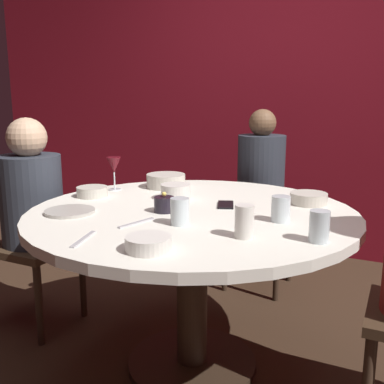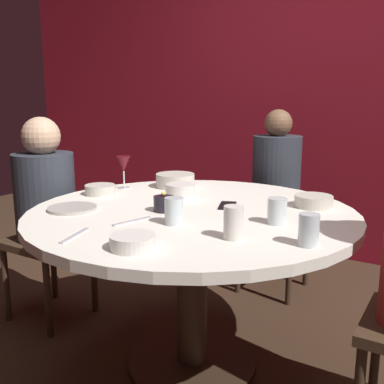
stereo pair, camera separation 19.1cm
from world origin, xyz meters
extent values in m
plane|color=#382619|center=(0.00, 0.00, 0.00)|extent=(8.00, 8.00, 0.00)
cube|color=maroon|center=(0.00, 1.87, 1.30)|extent=(6.00, 0.10, 2.60)
cylinder|color=silver|center=(0.00, 0.00, 0.74)|extent=(1.43, 1.43, 0.04)
cylinder|color=#332319|center=(0.00, 0.00, 0.36)|extent=(0.14, 0.14, 0.72)
cylinder|color=#2D2116|center=(0.00, 0.00, 0.01)|extent=(0.60, 0.60, 0.03)
cube|color=#3F2D1E|center=(-0.94, 0.00, 0.45)|extent=(0.40, 0.40, 0.04)
cylinder|color=#2D333D|center=(-0.94, 0.00, 0.71)|extent=(0.33, 0.33, 0.47)
sphere|color=tan|center=(-0.94, 0.00, 1.04)|extent=(0.21, 0.21, 0.21)
cylinder|color=#332319|center=(-1.11, -0.17, 0.21)|extent=(0.04, 0.04, 0.43)
cylinder|color=#332319|center=(-0.77, -0.17, 0.21)|extent=(0.04, 0.04, 0.43)
cylinder|color=#332319|center=(-1.11, 0.17, 0.21)|extent=(0.04, 0.04, 0.43)
cylinder|color=#332319|center=(-0.77, 0.17, 0.21)|extent=(0.04, 0.04, 0.43)
cube|color=#3F2D1E|center=(0.00, 1.01, 0.45)|extent=(0.40, 0.40, 0.04)
cylinder|color=#2D333D|center=(0.00, 1.01, 0.74)|extent=(0.30, 0.30, 0.53)
sphere|color=brown|center=(0.00, 1.01, 1.08)|extent=(0.17, 0.17, 0.17)
cylinder|color=#332319|center=(-0.17, 1.18, 0.21)|extent=(0.04, 0.04, 0.43)
cylinder|color=#332319|center=(-0.17, 0.84, 0.21)|extent=(0.04, 0.04, 0.43)
cylinder|color=#332319|center=(0.17, 1.18, 0.21)|extent=(0.04, 0.04, 0.43)
cylinder|color=#332319|center=(0.17, 0.84, 0.21)|extent=(0.04, 0.04, 0.43)
cylinder|color=#332319|center=(0.77, 0.17, 0.21)|extent=(0.04, 0.04, 0.43)
cylinder|color=black|center=(-0.09, -0.08, 0.79)|extent=(0.09, 0.09, 0.07)
sphere|color=#F9D159|center=(-0.09, -0.08, 0.83)|extent=(0.02, 0.02, 0.02)
cylinder|color=silver|center=(-0.55, 0.21, 0.76)|extent=(0.06, 0.06, 0.01)
cylinder|color=silver|center=(-0.55, 0.21, 0.81)|extent=(0.01, 0.01, 0.09)
cone|color=maroon|center=(-0.55, 0.21, 0.89)|extent=(0.08, 0.08, 0.08)
cylinder|color=#B2ADA3|center=(-0.45, -0.27, 0.76)|extent=(0.21, 0.21, 0.01)
cube|color=black|center=(0.10, 0.14, 0.76)|extent=(0.12, 0.16, 0.01)
cylinder|color=silver|center=(-0.16, 0.16, 0.79)|extent=(0.14, 0.14, 0.07)
cylinder|color=silver|center=(0.10, -0.54, 0.78)|extent=(0.15, 0.15, 0.05)
cylinder|color=beige|center=(-0.34, 0.39, 0.79)|extent=(0.21, 0.21, 0.07)
cylinder|color=beige|center=(-0.56, 0.03, 0.78)|extent=(0.15, 0.15, 0.05)
cylinder|color=beige|center=(0.44, 0.33, 0.78)|extent=(0.17, 0.17, 0.05)
cylinder|color=silver|center=(0.40, -0.01, 0.81)|extent=(0.08, 0.08, 0.10)
cylinder|color=silver|center=(0.58, -0.21, 0.81)|extent=(0.07, 0.07, 0.11)
cylinder|color=silver|center=(0.34, -0.27, 0.81)|extent=(0.07, 0.07, 0.12)
cylinder|color=silver|center=(0.06, -0.23, 0.81)|extent=(0.07, 0.07, 0.11)
cube|color=#B7B7BC|center=(-0.16, -0.54, 0.76)|extent=(0.06, 0.18, 0.01)
cube|color=#B7B7BC|center=(-0.10, -0.29, 0.76)|extent=(0.06, 0.18, 0.01)
camera|label=1|loc=(0.83, -1.72, 1.24)|focal=41.98mm
camera|label=2|loc=(0.99, -1.62, 1.24)|focal=41.98mm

